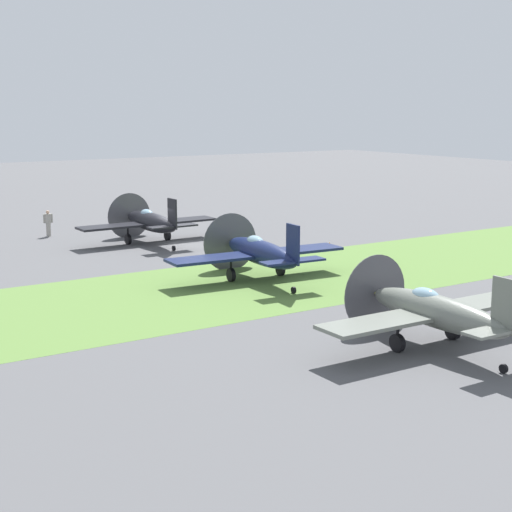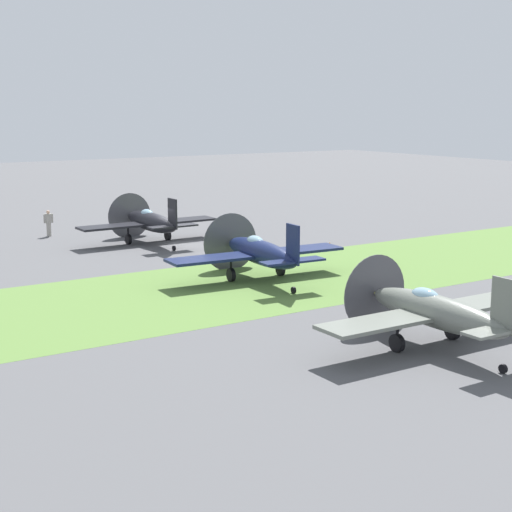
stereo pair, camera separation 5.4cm
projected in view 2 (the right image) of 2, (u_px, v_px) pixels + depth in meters
ground_plane at (178, 246)px, 47.35m from camera, size 160.00×160.00×0.00m
grass_verge at (280, 280)px, 38.17m from camera, size 120.00×11.00×0.01m
airplane_lead at (150, 222)px, 48.26m from camera, size 9.07×7.22×3.25m
airplane_wingman at (259, 252)px, 37.89m from camera, size 9.38×7.42×3.34m
airplane_trail at (433, 311)px, 27.09m from camera, size 9.04×7.20×3.25m
ground_crew_chief at (49, 223)px, 50.93m from camera, size 0.63×0.38×1.73m
fuel_drum at (293, 241)px, 46.50m from camera, size 0.60×0.60×0.90m
runway_marker_cone at (330, 246)px, 46.34m from camera, size 0.36×0.36×0.44m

